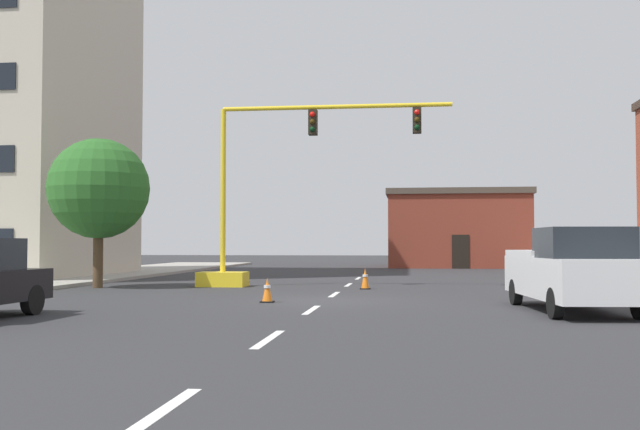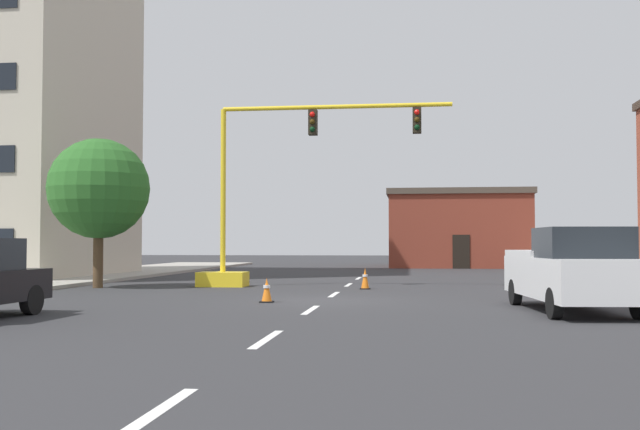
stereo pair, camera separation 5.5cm
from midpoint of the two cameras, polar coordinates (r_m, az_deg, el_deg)
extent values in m
plane|color=#2D2D30|center=(20.99, 0.46, -6.67)|extent=(160.00, 160.00, 0.00)
cube|color=#9E998E|center=(32.67, -21.10, -4.81)|extent=(6.00, 56.00, 0.14)
cube|color=silver|center=(7.38, -12.56, -14.85)|extent=(0.16, 2.40, 0.01)
cube|color=silver|center=(12.62, -4.03, -9.60)|extent=(0.16, 2.40, 0.01)
cube|color=silver|center=(18.02, -0.64, -7.39)|extent=(0.16, 2.40, 0.01)
cube|color=silver|center=(23.47, 1.17, -6.19)|extent=(0.16, 2.40, 0.01)
cube|color=silver|center=(28.93, 2.29, -5.44)|extent=(0.16, 2.40, 0.01)
cube|color=silver|center=(34.41, 3.06, -4.93)|extent=(0.16, 2.40, 0.01)
cube|color=brown|center=(53.17, 10.59, -1.32)|extent=(9.34, 9.76, 4.87)
cube|color=#4C4238|center=(53.27, 10.57, 1.51)|extent=(9.64, 10.06, 0.40)
cube|color=black|center=(48.27, 10.96, -2.82)|extent=(1.10, 0.06, 2.20)
cube|color=yellow|center=(28.07, -7.52, -4.97)|extent=(1.80, 1.20, 0.55)
cylinder|color=yellow|center=(28.11, -7.49, 1.92)|extent=(0.20, 0.20, 6.20)
cylinder|color=yellow|center=(27.75, 1.29, 8.41)|extent=(8.62, 0.16, 0.16)
cube|color=black|center=(27.75, -0.49, 7.20)|extent=(0.32, 0.36, 0.95)
sphere|color=red|center=(27.61, -0.55, 7.83)|extent=(0.20, 0.20, 0.20)
sphere|color=#38280A|center=(27.56, -0.55, 7.26)|extent=(0.20, 0.20, 0.20)
sphere|color=black|center=(27.52, -0.55, 6.68)|extent=(0.20, 0.20, 0.20)
cube|color=black|center=(27.52, 7.61, 7.30)|extent=(0.32, 0.36, 0.95)
sphere|color=red|center=(27.38, 7.61, 7.94)|extent=(0.20, 0.20, 0.20)
sphere|color=#38280A|center=(27.33, 7.61, 7.36)|extent=(0.20, 0.20, 0.20)
sphere|color=black|center=(27.28, 7.61, 6.78)|extent=(0.20, 0.20, 0.20)
cylinder|color=#4C3823|center=(28.09, -16.82, -3.15)|extent=(0.36, 0.36, 2.26)
sphere|color=#286023|center=(28.16, -16.76, 1.98)|extent=(3.70, 3.70, 3.70)
cube|color=white|center=(18.57, 18.99, -4.61)|extent=(2.45, 5.55, 0.95)
cube|color=#1E2328|center=(17.70, 19.80, -2.05)|extent=(1.99, 1.95, 0.70)
cube|color=white|center=(19.70, 17.97, -2.86)|extent=(2.23, 2.97, 0.16)
cylinder|color=black|center=(17.16, 23.69, -6.33)|extent=(0.28, 0.70, 0.68)
cylinder|color=black|center=(16.59, 17.86, -6.56)|extent=(0.28, 0.70, 0.68)
cylinder|color=black|center=(20.62, 19.93, -5.67)|extent=(0.28, 0.70, 0.68)
cylinder|color=black|center=(20.14, 15.02, -5.81)|extent=(0.28, 0.70, 0.68)
cylinder|color=black|center=(18.01, -21.42, -6.17)|extent=(0.25, 0.69, 0.68)
cube|color=black|center=(20.35, -4.09, -6.75)|extent=(0.36, 0.36, 0.04)
cone|color=orange|center=(20.33, -4.09, -5.79)|extent=(0.28, 0.28, 0.64)
cylinder|color=white|center=(20.33, -4.08, -5.57)|extent=(0.19, 0.19, 0.08)
cube|color=black|center=(26.22, 3.59, -5.74)|extent=(0.36, 0.36, 0.04)
cone|color=orange|center=(26.20, 3.59, -4.91)|extent=(0.28, 0.28, 0.72)
cylinder|color=white|center=(26.19, 3.59, -4.72)|extent=(0.19, 0.19, 0.08)
camera|label=1|loc=(0.03, -89.94, 0.00)|focal=41.14mm
camera|label=2|loc=(0.03, 90.06, 0.00)|focal=41.14mm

